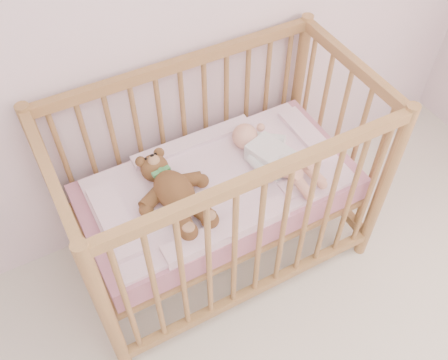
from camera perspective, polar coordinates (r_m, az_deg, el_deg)
crib at (r=2.25m, az=-0.60°, el=-1.12°), size 1.36×0.76×1.00m
mattress at (r=2.26m, az=-0.60°, el=-1.36°), size 1.22×0.62×0.13m
blanket at (r=2.20m, az=-0.62°, el=-0.14°), size 1.10×0.58×0.06m
baby at (r=2.23m, az=5.36°, el=3.11°), size 0.40×0.58×0.13m
teddy_bear at (r=2.07m, az=-5.71°, el=-1.17°), size 0.40×0.52×0.14m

